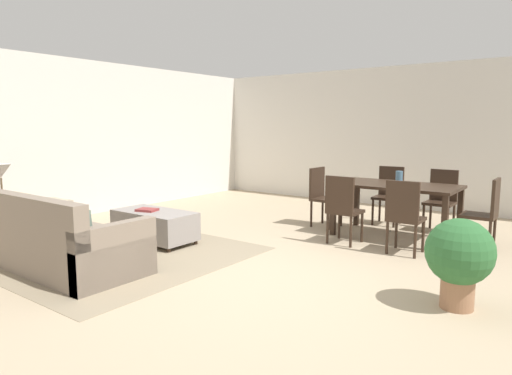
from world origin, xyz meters
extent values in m
plane|color=tan|center=(0.00, 0.00, 0.00)|extent=(10.80, 10.80, 0.00)
cube|color=silver|center=(0.00, 5.00, 1.35)|extent=(9.00, 0.12, 2.70)
cube|color=silver|center=(-4.50, 0.50, 1.35)|extent=(0.12, 11.00, 2.70)
cube|color=gray|center=(-2.02, -0.38, 0.00)|extent=(3.00, 2.80, 0.01)
cube|color=gray|center=(-2.03, -1.05, 0.21)|extent=(2.15, 0.94, 0.42)
cube|color=gray|center=(-2.03, -1.44, 0.64)|extent=(2.15, 0.16, 0.44)
cube|color=gray|center=(-3.04, -1.05, 0.31)|extent=(0.14, 0.94, 0.62)
cube|color=gray|center=(-1.03, -1.05, 0.31)|extent=(0.14, 0.94, 0.62)
cube|color=beige|center=(-2.66, -1.17, 0.61)|extent=(0.38, 0.11, 0.38)
cube|color=tan|center=(-2.24, -1.19, 0.59)|extent=(0.35, 0.10, 0.35)
cube|color=tan|center=(-1.82, -1.17, 0.61)|extent=(0.39, 0.12, 0.39)
cube|color=slate|center=(-1.40, -1.20, 0.58)|extent=(0.33, 0.11, 0.33)
cube|color=gray|center=(-2.01, 0.29, 0.24)|extent=(1.16, 0.58, 0.37)
cylinder|color=#332319|center=(-2.54, 0.53, 0.03)|extent=(0.05, 0.05, 0.06)
cylinder|color=#332319|center=(-1.48, 0.53, 0.03)|extent=(0.05, 0.05, 0.06)
cylinder|color=#332319|center=(-2.54, 0.05, 0.03)|extent=(0.05, 0.05, 0.06)
cylinder|color=#332319|center=(-1.48, 0.05, 0.03)|extent=(0.05, 0.05, 0.06)
cube|color=olive|center=(-3.41, -1.03, 0.54)|extent=(0.40, 0.40, 0.03)
cylinder|color=olive|center=(-3.58, -0.86, 0.26)|extent=(0.04, 0.04, 0.53)
cylinder|color=olive|center=(-3.24, -0.86, 0.26)|extent=(0.04, 0.04, 0.53)
cylinder|color=brown|center=(-3.41, -1.03, 0.57)|extent=(0.16, 0.16, 0.02)
cylinder|color=brown|center=(-3.41, -1.03, 0.74)|extent=(0.02, 0.02, 0.32)
cone|color=silver|center=(-3.41, -1.03, 0.99)|extent=(0.26, 0.26, 0.18)
cube|color=#332319|center=(0.49, 2.52, 0.74)|extent=(1.65, 0.92, 0.04)
cube|color=#332319|center=(-0.27, 2.92, 0.36)|extent=(0.07, 0.07, 0.72)
cube|color=#332319|center=(1.26, 2.92, 0.36)|extent=(0.07, 0.07, 0.72)
cube|color=#332319|center=(-0.27, 2.12, 0.36)|extent=(0.07, 0.07, 0.72)
cube|color=#332319|center=(1.26, 2.12, 0.36)|extent=(0.07, 0.07, 0.72)
cube|color=#332319|center=(0.07, 1.80, 0.43)|extent=(0.40, 0.40, 0.04)
cube|color=#332319|center=(0.06, 1.62, 0.69)|extent=(0.40, 0.04, 0.47)
cylinder|color=#332319|center=(-0.10, 1.98, 0.21)|extent=(0.04, 0.04, 0.41)
cylinder|color=#332319|center=(0.24, 1.97, 0.21)|extent=(0.04, 0.04, 0.41)
cylinder|color=#332319|center=(-0.11, 1.64, 0.21)|extent=(0.04, 0.04, 0.41)
cylinder|color=#332319|center=(0.23, 1.63, 0.21)|extent=(0.04, 0.04, 0.41)
cube|color=#332319|center=(0.89, 1.80, 0.43)|extent=(0.41, 0.41, 0.04)
cube|color=#332319|center=(0.89, 1.62, 0.69)|extent=(0.40, 0.05, 0.47)
cylinder|color=#332319|center=(0.71, 1.96, 0.21)|extent=(0.04, 0.04, 0.41)
cylinder|color=#332319|center=(1.05, 1.97, 0.21)|extent=(0.04, 0.04, 0.41)
cylinder|color=#332319|center=(0.72, 1.62, 0.21)|extent=(0.04, 0.04, 0.41)
cylinder|color=#332319|center=(1.06, 1.63, 0.21)|extent=(0.04, 0.04, 0.41)
cube|color=#332319|center=(0.09, 3.27, 0.43)|extent=(0.42, 0.42, 0.04)
cube|color=#332319|center=(0.08, 3.45, 0.69)|extent=(0.40, 0.06, 0.47)
cylinder|color=#332319|center=(0.27, 3.11, 0.21)|extent=(0.04, 0.04, 0.41)
cylinder|color=#332319|center=(-0.07, 3.10, 0.21)|extent=(0.04, 0.04, 0.41)
cylinder|color=#332319|center=(0.25, 3.45, 0.21)|extent=(0.04, 0.04, 0.41)
cylinder|color=#332319|center=(-0.09, 3.43, 0.21)|extent=(0.04, 0.04, 0.41)
cube|color=#332319|center=(0.90, 3.24, 0.43)|extent=(0.41, 0.41, 0.04)
cube|color=#332319|center=(0.90, 3.42, 0.69)|extent=(0.40, 0.05, 0.47)
cylinder|color=#332319|center=(1.07, 3.06, 0.21)|extent=(0.04, 0.04, 0.41)
cylinder|color=#332319|center=(0.73, 3.07, 0.21)|extent=(0.04, 0.04, 0.41)
cylinder|color=#332319|center=(1.07, 3.40, 0.21)|extent=(0.04, 0.04, 0.41)
cylinder|color=#332319|center=(0.73, 3.41, 0.21)|extent=(0.04, 0.04, 0.41)
cube|color=#332319|center=(1.56, 2.56, 0.43)|extent=(0.40, 0.40, 0.04)
cube|color=#332319|center=(1.74, 2.56, 0.69)|extent=(0.04, 0.40, 0.47)
cylinder|color=#332319|center=(1.39, 2.38, 0.21)|extent=(0.04, 0.04, 0.41)
cylinder|color=#332319|center=(1.39, 2.72, 0.21)|extent=(0.04, 0.04, 0.41)
cylinder|color=#332319|center=(1.73, 2.39, 0.21)|extent=(0.04, 0.04, 0.41)
cylinder|color=#332319|center=(1.73, 2.73, 0.21)|extent=(0.04, 0.04, 0.41)
cube|color=#332319|center=(-0.61, 2.55, 0.43)|extent=(0.42, 0.42, 0.04)
cube|color=#332319|center=(-0.79, 2.56, 0.69)|extent=(0.06, 0.40, 0.47)
cylinder|color=#332319|center=(-0.44, 2.71, 0.21)|extent=(0.04, 0.04, 0.41)
cylinder|color=#332319|center=(-0.45, 2.38, 0.21)|extent=(0.04, 0.04, 0.41)
cylinder|color=#332319|center=(-0.77, 2.73, 0.21)|extent=(0.04, 0.04, 0.41)
cylinder|color=#332319|center=(-0.79, 2.39, 0.21)|extent=(0.04, 0.04, 0.41)
cylinder|color=slate|center=(0.52, 2.55, 0.85)|extent=(0.10, 0.10, 0.18)
cube|color=maroon|center=(-2.09, 0.24, 0.45)|extent=(0.31, 0.27, 0.03)
cylinder|color=#996B4C|center=(1.83, 0.35, 0.13)|extent=(0.28, 0.28, 0.26)
sphere|color=#2D6633|center=(1.83, 0.35, 0.50)|extent=(0.57, 0.57, 0.57)
camera|label=1|loc=(2.70, -3.71, 1.57)|focal=31.89mm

